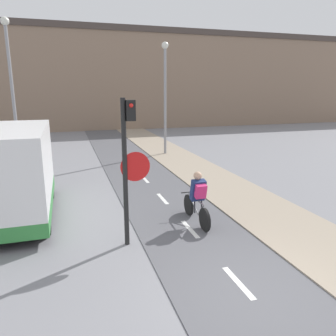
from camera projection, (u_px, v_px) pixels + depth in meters
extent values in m
plane|color=gray|center=(253.00, 299.00, 5.64)|extent=(120.00, 120.00, 0.00)
cube|color=#56565B|center=(253.00, 299.00, 5.64)|extent=(2.72, 60.00, 0.02)
cube|color=white|center=(238.00, 282.00, 6.10)|extent=(0.12, 1.10, 0.00)
cube|color=white|center=(190.00, 229.00, 8.42)|extent=(0.12, 1.10, 0.00)
cube|color=white|center=(163.00, 199.00, 10.74)|extent=(0.12, 1.10, 0.00)
cube|color=white|center=(145.00, 179.00, 13.06)|extent=(0.12, 1.10, 0.00)
cube|color=#89705B|center=(96.00, 82.00, 29.74)|extent=(60.00, 5.00, 8.22)
cube|color=#473D38|center=(93.00, 31.00, 28.71)|extent=(60.00, 5.20, 0.50)
cylinder|color=black|center=(125.00, 175.00, 7.26)|extent=(0.11, 0.11, 3.36)
cube|color=black|center=(130.00, 110.00, 6.97)|extent=(0.20, 0.20, 0.44)
sphere|color=red|center=(131.00, 105.00, 6.85)|extent=(0.09, 0.09, 0.09)
cone|color=red|center=(135.00, 167.00, 7.28)|extent=(0.67, 0.01, 0.67)
cone|color=silver|center=(135.00, 167.00, 7.29)|extent=(0.60, 0.02, 0.60)
cylinder|color=gray|center=(13.00, 99.00, 14.45)|extent=(0.14, 0.14, 6.19)
sphere|color=silver|center=(5.00, 21.00, 13.69)|extent=(0.36, 0.36, 0.36)
cylinder|color=gray|center=(165.00, 103.00, 17.52)|extent=(0.14, 0.14, 5.60)
sphere|color=silver|center=(165.00, 45.00, 16.83)|extent=(0.36, 0.36, 0.36)
cylinder|color=black|center=(205.00, 220.00, 8.29)|extent=(0.07, 0.61, 0.61)
cylinder|color=black|center=(189.00, 205.00, 9.35)|extent=(0.07, 0.61, 0.61)
cylinder|color=slate|center=(193.00, 204.00, 8.98)|extent=(0.04, 0.72, 0.38)
cylinder|color=slate|center=(201.00, 210.00, 8.48)|extent=(0.04, 0.38, 0.40)
cylinder|color=slate|center=(196.00, 199.00, 8.77)|extent=(0.04, 1.06, 0.07)
cylinder|color=slate|center=(201.00, 217.00, 8.49)|extent=(0.04, 0.44, 0.05)
cylinder|color=black|center=(189.00, 192.00, 9.26)|extent=(0.46, 0.03, 0.03)
cube|color=navy|center=(198.00, 190.00, 8.58)|extent=(0.36, 0.31, 0.59)
sphere|color=tan|center=(198.00, 176.00, 8.53)|extent=(0.22, 0.22, 0.22)
cylinder|color=#232328|center=(195.00, 206.00, 8.62)|extent=(0.04, 0.07, 0.38)
cylinder|color=#232328|center=(202.00, 205.00, 8.68)|extent=(0.04, 0.07, 0.38)
cube|color=#DB286B|center=(201.00, 191.00, 8.41)|extent=(0.28, 0.23, 0.39)
cube|color=white|center=(11.00, 170.00, 8.92)|extent=(1.99, 4.46, 2.28)
cube|color=#33843D|center=(14.00, 203.00, 9.14)|extent=(2.00, 4.47, 0.36)
cube|color=black|center=(19.00, 143.00, 10.87)|extent=(1.79, 0.04, 0.70)
cylinder|color=black|center=(50.00, 188.00, 10.76)|extent=(0.18, 0.70, 0.70)
cylinder|color=black|center=(46.00, 221.00, 8.08)|extent=(0.18, 0.70, 0.70)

